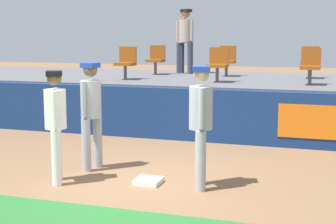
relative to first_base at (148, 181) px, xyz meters
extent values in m
plane|color=brown|center=(-0.10, -0.16, -0.04)|extent=(60.00, 60.00, 0.00)
cube|color=white|center=(0.00, 0.00, 0.00)|extent=(0.40, 0.40, 0.08)
cylinder|color=white|center=(-1.47, -0.25, 0.40)|extent=(0.15, 0.15, 0.88)
cylinder|color=white|center=(-1.32, -0.53, 0.40)|extent=(0.15, 0.15, 0.88)
cylinder|color=white|center=(-1.40, -0.39, 1.14)|extent=(0.46, 0.46, 0.62)
sphere|color=brown|center=(-1.40, -0.39, 1.63)|extent=(0.23, 0.23, 0.23)
cube|color=black|center=(-1.40, -0.39, 1.70)|extent=(0.32, 0.32, 0.08)
cylinder|color=white|center=(-1.49, -0.21, 1.16)|extent=(0.09, 0.09, 0.58)
cylinder|color=white|center=(-1.30, -0.57, 1.16)|extent=(0.09, 0.09, 0.58)
ellipsoid|color=brown|center=(-1.41, -0.16, 0.92)|extent=(0.20, 0.23, 0.28)
cylinder|color=#9EA3AD|center=(-1.20, 0.68, 0.42)|extent=(0.16, 0.16, 0.91)
cylinder|color=#9EA3AD|center=(-1.27, 0.36, 0.42)|extent=(0.16, 0.16, 0.91)
cylinder|color=#9EA3AD|center=(-1.24, 0.52, 1.20)|extent=(0.41, 0.41, 0.64)
sphere|color=brown|center=(-1.24, 0.52, 1.70)|extent=(0.24, 0.24, 0.24)
cube|color=#193899|center=(-1.24, 0.52, 1.78)|extent=(0.29, 0.29, 0.08)
cylinder|color=#9EA3AD|center=(-1.20, 0.73, 1.22)|extent=(0.09, 0.09, 0.60)
cylinder|color=#9EA3AD|center=(-1.27, 0.31, 1.22)|extent=(0.09, 0.09, 0.60)
cylinder|color=#9EA3AD|center=(0.78, 0.21, 0.42)|extent=(0.16, 0.16, 0.92)
cylinder|color=#9EA3AD|center=(0.88, -0.12, 0.42)|extent=(0.16, 0.16, 0.92)
cylinder|color=#9EA3AD|center=(0.83, 0.05, 1.20)|extent=(0.44, 0.44, 0.65)
sphere|color=tan|center=(0.83, 0.05, 1.71)|extent=(0.24, 0.24, 0.24)
cube|color=#193899|center=(0.83, 0.05, 1.79)|extent=(0.31, 0.31, 0.08)
cylinder|color=#9EA3AD|center=(0.77, 0.25, 1.22)|extent=(0.09, 0.09, 0.61)
cylinder|color=#9EA3AD|center=(0.89, -0.16, 1.22)|extent=(0.09, 0.09, 0.61)
cube|color=navy|center=(-0.10, 3.39, 0.54)|extent=(18.00, 0.24, 1.16)
cube|color=orange|center=(2.41, 3.26, 0.54)|extent=(1.50, 0.02, 0.69)
cube|color=#59595E|center=(-0.10, 5.96, 0.55)|extent=(18.00, 4.80, 1.18)
cylinder|color=#4C4C51|center=(2.10, 6.56, 1.34)|extent=(0.08, 0.08, 0.40)
cube|color=#8C4714|center=(2.10, 6.56, 1.54)|extent=(0.45, 0.44, 0.08)
cube|color=#8C4714|center=(2.10, 6.75, 1.78)|extent=(0.45, 0.06, 0.40)
cylinder|color=#4C4C51|center=(-2.20, 6.56, 1.34)|extent=(0.08, 0.08, 0.40)
cube|color=#8C4714|center=(-2.20, 6.56, 1.54)|extent=(0.46, 0.44, 0.08)
cube|color=#8C4714|center=(-2.20, 6.75, 1.78)|extent=(0.46, 0.06, 0.40)
cylinder|color=#4C4C51|center=(-2.38, 4.76, 1.34)|extent=(0.08, 0.08, 0.40)
cube|color=#8C4714|center=(-2.38, 4.76, 1.54)|extent=(0.46, 0.44, 0.08)
cube|color=#8C4714|center=(-2.38, 4.95, 1.78)|extent=(0.46, 0.06, 0.40)
cylinder|color=#4C4C51|center=(0.03, 4.76, 1.34)|extent=(0.08, 0.08, 0.40)
cube|color=#8C4714|center=(0.03, 4.76, 1.54)|extent=(0.48, 0.44, 0.08)
cube|color=#8C4714|center=(0.03, 4.95, 1.78)|extent=(0.48, 0.06, 0.40)
cylinder|color=#4C4C51|center=(-0.12, 6.56, 1.34)|extent=(0.08, 0.08, 0.40)
cube|color=#8C4714|center=(-0.12, 6.56, 1.54)|extent=(0.46, 0.44, 0.08)
cube|color=#8C4714|center=(-0.12, 6.75, 1.78)|extent=(0.46, 0.06, 0.40)
cylinder|color=#4C4C51|center=(2.20, 4.76, 1.34)|extent=(0.08, 0.08, 0.40)
cube|color=#8C4714|center=(2.20, 4.76, 1.54)|extent=(0.44, 0.44, 0.08)
cube|color=#8C4714|center=(2.20, 4.95, 1.78)|extent=(0.44, 0.06, 0.40)
cylinder|color=#33384C|center=(-1.37, 7.31, 1.60)|extent=(0.15, 0.15, 0.90)
cylinder|color=#33384C|center=(-1.69, 7.25, 1.60)|extent=(0.15, 0.15, 0.90)
cylinder|color=#A5998C|center=(-1.53, 7.28, 2.37)|extent=(0.41, 0.41, 0.64)
sphere|color=tan|center=(-1.53, 7.28, 2.86)|extent=(0.24, 0.24, 0.24)
cube|color=#A5998C|center=(-1.53, 7.28, 2.94)|extent=(0.29, 0.29, 0.08)
cylinder|color=#A5998C|center=(-1.32, 7.32, 2.39)|extent=(0.09, 0.09, 0.60)
cylinder|color=#A5998C|center=(-1.74, 7.24, 2.39)|extent=(0.09, 0.09, 0.60)
cylinder|color=#33384C|center=(-1.31, 7.14, 1.61)|extent=(0.16, 0.16, 0.92)
cylinder|color=#33384C|center=(-1.62, 7.27, 1.61)|extent=(0.16, 0.16, 0.92)
cylinder|color=#A5998C|center=(-1.47, 7.20, 2.39)|extent=(0.47, 0.47, 0.65)
sphere|color=#8C6647|center=(-1.47, 7.20, 2.90)|extent=(0.24, 0.24, 0.24)
cube|color=black|center=(-1.47, 7.20, 2.98)|extent=(0.33, 0.33, 0.08)
cylinder|color=#A5998C|center=(-1.27, 7.12, 2.41)|extent=(0.09, 0.09, 0.61)
cylinder|color=#A5998C|center=(-1.67, 7.29, 2.41)|extent=(0.09, 0.09, 0.61)
camera|label=1|loc=(2.70, -7.28, 2.30)|focal=54.24mm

